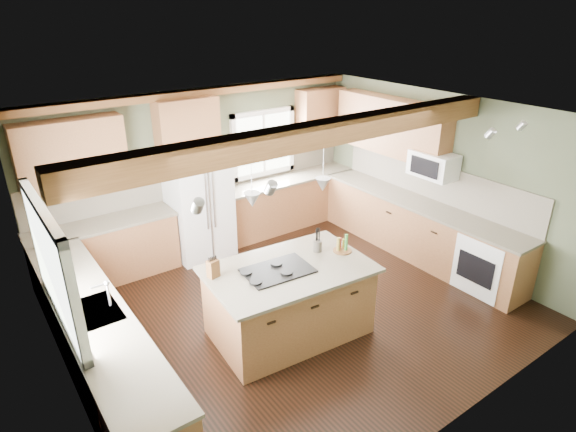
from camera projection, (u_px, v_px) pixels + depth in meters
floor at (293, 306)px, 6.55m from camera, size 5.60×5.60×0.00m
ceiling at (294, 116)px, 5.49m from camera, size 5.60×5.60×0.00m
wall_back at (204, 169)px, 7.88m from camera, size 5.60×0.00×5.60m
wall_left at (55, 291)px, 4.53m from camera, size 0.00×5.00×5.00m
wall_right at (438, 177)px, 7.52m from camera, size 0.00×5.00×5.00m
ceiling_beam at (316, 134)px, 5.25m from camera, size 5.55×0.26×0.26m
soffit_trim at (201, 93)px, 7.30m from camera, size 5.55×0.20×0.10m
backsplash_back at (204, 174)px, 7.90m from camera, size 5.58×0.03×0.58m
backsplash_right at (434, 181)px, 7.58m from camera, size 0.03×3.70×0.58m
base_cab_back_left at (107, 252)px, 7.05m from camera, size 2.02×0.60×0.88m
counter_back_left at (102, 224)px, 6.86m from camera, size 2.06×0.64×0.04m
base_cab_back_right at (288, 203)px, 8.80m from camera, size 2.62×0.60×0.88m
counter_back_right at (288, 179)px, 8.61m from camera, size 2.66×0.64×0.04m
base_cab_left at (100, 349)px, 5.07m from camera, size 0.60×3.70×0.88m
counter_left at (93, 313)px, 4.89m from camera, size 0.64×3.74×0.04m
base_cab_right at (417, 230)px, 7.74m from camera, size 0.60×3.70×0.88m
counter_right at (420, 203)px, 7.55m from camera, size 0.64×3.74×0.04m
upper_cab_back_left at (71, 153)px, 6.42m from camera, size 1.40×0.35×0.90m
upper_cab_over_fridge at (187, 122)px, 7.24m from camera, size 0.96×0.35×0.70m
upper_cab_right at (391, 126)px, 7.83m from camera, size 0.35×2.20×0.90m
upper_cab_back_corner at (320, 114)px, 8.71m from camera, size 0.90×0.35×0.90m
window_left at (51, 265)px, 4.47m from camera, size 0.04×1.60×1.05m
window_back at (263, 143)px, 8.37m from camera, size 1.10×0.04×1.00m
sink at (93, 313)px, 4.88m from camera, size 0.50×0.65×0.03m
faucet at (109, 295)px, 4.92m from camera, size 0.02×0.02×0.28m
dishwasher at (146, 431)px, 4.12m from camera, size 0.60×0.60×0.84m
oven at (488, 263)px, 6.78m from camera, size 0.60×0.72×0.84m
microwave at (433, 165)px, 7.26m from camera, size 0.40×0.70×0.38m
pendant_left at (252, 200)px, 5.08m from camera, size 0.18×0.18×0.16m
pendant_right at (323, 185)px, 5.50m from camera, size 0.18×0.18×0.16m
refrigerator at (199, 202)px, 7.60m from camera, size 0.90×0.74×1.80m
island at (289, 302)px, 5.87m from camera, size 1.90×1.25×0.88m
island_top at (289, 269)px, 5.69m from camera, size 2.03×1.38×0.04m
cooktop at (278, 270)px, 5.60m from camera, size 0.83×0.59×0.02m
knife_block at (213, 269)px, 5.45m from camera, size 0.14×0.12×0.21m
utensil_crock at (318, 246)px, 6.03m from camera, size 0.13×0.13×0.15m
bottle_tray at (343, 243)px, 6.02m from camera, size 0.25×0.25×0.22m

